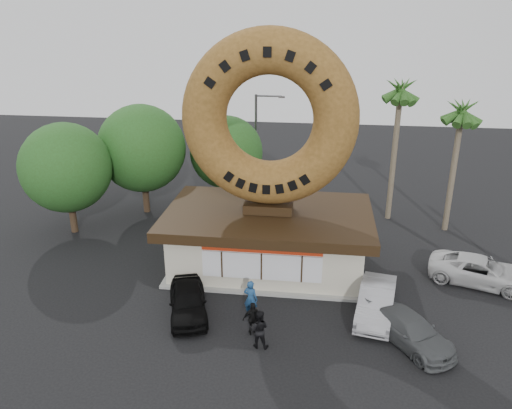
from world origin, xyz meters
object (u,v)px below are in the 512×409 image
object	(u,v)px
person_left	(251,299)
person_right	(253,319)
car_black	(188,301)
car_silver	(376,301)
street_lamp	(258,144)
car_white	(481,271)
donut_shop	(268,237)
giant_donut	(269,119)
person_center	(259,329)
car_grey	(410,330)

from	to	relation	value
person_left	person_right	bearing A→B (deg)	119.78
car_black	car_silver	xyz separation A→B (m)	(8.75, 1.07, 0.03)
street_lamp	car_white	world-z (taller)	street_lamp
person_right	donut_shop	bearing A→B (deg)	-104.54
car_white	street_lamp	bearing A→B (deg)	70.21
giant_donut	person_center	bearing A→B (deg)	-86.77
donut_shop	person_right	distance (m)	6.53
donut_shop	car_black	xyz separation A→B (m)	(-3.20, -5.32, -1.05)
street_lamp	car_black	bearing A→B (deg)	-95.02
street_lamp	person_left	distance (m)	15.61
person_right	car_black	size ratio (longest dim) A/B	0.38
giant_donut	car_black	world-z (taller)	giant_donut
car_grey	person_left	bearing A→B (deg)	136.34
person_right	car_grey	xyz separation A→B (m)	(6.77, 0.26, -0.16)
car_black	car_grey	bearing A→B (deg)	-22.19
car_black	donut_shop	bearing A→B (deg)	41.75
street_lamp	car_grey	size ratio (longest dim) A/B	1.82
person_right	car_silver	distance (m)	5.93
person_left	car_silver	distance (m)	5.87
car_grey	car_white	world-z (taller)	car_white
car_black	giant_donut	bearing A→B (deg)	41.83
person_left	car_silver	world-z (taller)	person_left
donut_shop	car_black	size ratio (longest dim) A/B	2.66
person_center	car_grey	size ratio (longest dim) A/B	0.40
person_left	car_black	world-z (taller)	person_left
giant_donut	person_left	distance (m)	8.97
car_silver	person_left	bearing A→B (deg)	-161.16
person_center	car_silver	size ratio (longest dim) A/B	0.38
street_lamp	car_black	distance (m)	15.85
street_lamp	person_left	xyz separation A→B (m)	(1.60, -15.12, -3.54)
person_left	car_white	xyz separation A→B (m)	(11.51, 4.63, -0.22)
street_lamp	car_grey	distance (m)	18.79
donut_shop	car_white	size ratio (longest dim) A/B	2.17
person_center	car_white	xyz separation A→B (m)	(10.84, 6.82, -0.15)
car_silver	car_grey	bearing A→B (deg)	-46.46
giant_donut	car_silver	bearing A→B (deg)	-37.51
car_black	car_white	xyz separation A→B (m)	(14.46, 4.84, -0.00)
donut_shop	person_left	size ratio (longest dim) A/B	5.95
car_black	car_silver	distance (m)	8.82
donut_shop	car_black	world-z (taller)	donut_shop
street_lamp	car_grey	world-z (taller)	street_lamp
person_center	car_grey	distance (m)	6.51
car_grey	car_white	distance (m)	7.23
donut_shop	car_white	xyz separation A→B (m)	(11.25, -0.48, -1.05)
person_left	car_grey	distance (m)	7.17
donut_shop	person_left	xyz separation A→B (m)	(-0.26, -5.10, -0.83)
car_silver	car_white	distance (m)	6.83
car_silver	giant_donut	bearing A→B (deg)	152.92
car_black	car_white	world-z (taller)	same
person_center	car_black	bearing A→B (deg)	-26.04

